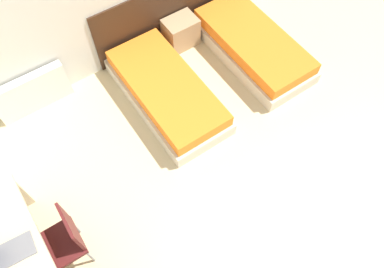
{
  "coord_description": "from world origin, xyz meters",
  "views": [
    {
      "loc": [
        -1.25,
        0.56,
        4.37
      ],
      "look_at": [
        0.0,
        2.39,
        0.55
      ],
      "focal_mm": 35.0,
      "sensor_mm": 36.0,
      "label": 1
    }
  ],
  "objects_px": {
    "bed_near_door": "(253,46)",
    "laptop": "(6,252)",
    "nightstand": "(181,32)",
    "bed_near_window": "(167,92)",
    "chair_near_laptop": "(64,240)"
  },
  "relations": [
    {
      "from": "bed_near_window",
      "to": "bed_near_door",
      "type": "relative_size",
      "value": 1.0
    },
    {
      "from": "bed_near_window",
      "to": "chair_near_laptop",
      "type": "height_order",
      "value": "chair_near_laptop"
    },
    {
      "from": "chair_near_laptop",
      "to": "bed_near_door",
      "type": "bearing_deg",
      "value": 20.04
    },
    {
      "from": "bed_near_door",
      "to": "laptop",
      "type": "height_order",
      "value": "laptop"
    },
    {
      "from": "nightstand",
      "to": "chair_near_laptop",
      "type": "relative_size",
      "value": 0.52
    },
    {
      "from": "bed_near_door",
      "to": "chair_near_laptop",
      "type": "relative_size",
      "value": 2.07
    },
    {
      "from": "bed_near_window",
      "to": "nightstand",
      "type": "bearing_deg",
      "value": 46.51
    },
    {
      "from": "nightstand",
      "to": "chair_near_laptop",
      "type": "height_order",
      "value": "chair_near_laptop"
    },
    {
      "from": "bed_near_window",
      "to": "chair_near_laptop",
      "type": "xyz_separation_m",
      "value": [
        -1.99,
        -1.21,
        0.34
      ]
    },
    {
      "from": "bed_near_door",
      "to": "laptop",
      "type": "xyz_separation_m",
      "value": [
        -3.95,
        -1.13,
        0.63
      ]
    },
    {
      "from": "bed_near_window",
      "to": "laptop",
      "type": "distance_m",
      "value": 2.75
    },
    {
      "from": "chair_near_laptop",
      "to": "laptop",
      "type": "distance_m",
      "value": 0.54
    },
    {
      "from": "nightstand",
      "to": "laptop",
      "type": "bearing_deg",
      "value": -148.82
    },
    {
      "from": "bed_near_window",
      "to": "nightstand",
      "type": "distance_m",
      "value": 1.11
    },
    {
      "from": "bed_near_door",
      "to": "laptop",
      "type": "relative_size",
      "value": 5.12
    }
  ]
}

